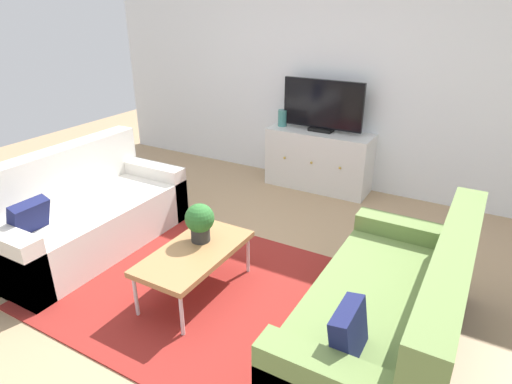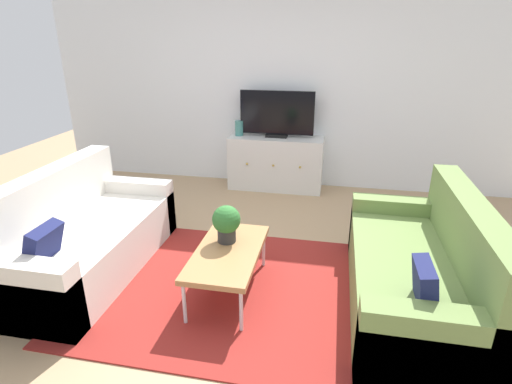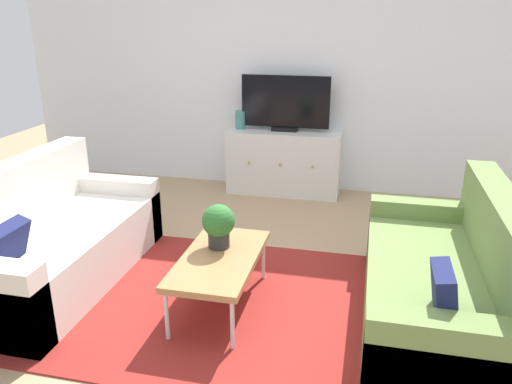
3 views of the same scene
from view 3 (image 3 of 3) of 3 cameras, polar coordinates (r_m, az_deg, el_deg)
name	(u,v)px [view 3 (image 3 of 3)]	position (r m, az deg, el deg)	size (l,w,h in m)	color
ground_plane	(236,293)	(3.76, -2.25, -11.38)	(10.00, 10.00, 0.00)	tan
wall_back	(295,69)	(5.75, 4.40, 13.74)	(6.40, 0.12, 2.70)	white
area_rug	(231,304)	(3.63, -2.88, -12.48)	(2.50, 1.90, 0.01)	maroon
couch_left_side	(47,244)	(4.12, -22.51, -5.45)	(0.87, 1.81, 0.89)	silver
couch_right_side	(451,288)	(3.47, 21.22, -10.11)	(0.87, 1.81, 0.89)	olive
coffee_table	(219,261)	(3.44, -4.15, -7.74)	(0.50, 0.96, 0.39)	#A37547
potted_plant	(218,224)	(3.48, -4.26, -3.63)	(0.23, 0.23, 0.31)	#2D2D2D
tv_console	(284,162)	(5.67, 3.18, 3.43)	(1.24, 0.47, 0.71)	silver
flat_screen_tv	(285,103)	(5.55, 3.35, 9.96)	(0.96, 0.16, 0.60)	black
glass_vase	(240,120)	(5.67, -1.78, 8.15)	(0.11, 0.11, 0.20)	teal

